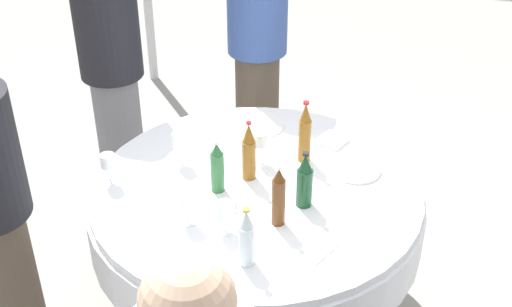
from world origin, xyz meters
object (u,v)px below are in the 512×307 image
at_px(bottle_brown_mid, 279,197).
at_px(bottle_dark_green_rear, 305,181).
at_px(person_north, 257,53).
at_px(wine_glass_outer, 225,212).
at_px(bottle_amber_east, 249,152).
at_px(wine_glass_south, 188,204).
at_px(wine_glass_front, 108,163).
at_px(plate_south, 355,169).
at_px(wine_glass_rear, 261,141).
at_px(wine_glass_inner, 180,142).
at_px(person_front, 113,77).
at_px(dining_table, 256,212).
at_px(plate_far, 261,125).
at_px(bottle_clear_outer, 247,238).
at_px(bottle_amber_north, 305,134).
at_px(bottle_green_front, 217,168).

distance_m(bottle_brown_mid, bottle_dark_green_rear, 0.17).
bearing_deg(person_north, bottle_dark_green_rear, -80.57).
bearing_deg(wine_glass_outer, bottle_amber_east, -177.70).
bearing_deg(wine_glass_outer, person_north, -169.91).
relative_size(bottle_brown_mid, wine_glass_south, 2.08).
bearing_deg(bottle_amber_east, wine_glass_front, -71.20).
bearing_deg(wine_glass_front, plate_south, 110.28).
bearing_deg(wine_glass_rear, bottle_brown_mid, 23.72).
relative_size(bottle_brown_mid, wine_glass_inner, 1.74).
relative_size(bottle_dark_green_rear, person_north, 0.15).
distance_m(wine_glass_rear, person_front, 1.03).
height_order(dining_table, plate_far, plate_far).
distance_m(wine_glass_front, wine_glass_south, 0.48).
relative_size(dining_table, person_north, 0.89).
xyz_separation_m(bottle_clear_outer, wine_glass_rear, (-0.70, -0.13, -0.01)).
bearing_deg(bottle_amber_north, wine_glass_outer, -17.50).
distance_m(bottle_amber_north, person_front, 1.19).
bearing_deg(dining_table, bottle_dark_green_rear, 71.99).
bearing_deg(plate_south, bottle_amber_east, -67.85).
bearing_deg(dining_table, bottle_green_front, -65.46).
relative_size(bottle_green_front, wine_glass_inner, 1.56).
distance_m(plate_south, person_north, 1.09).
bearing_deg(plate_south, dining_table, -59.11).
bearing_deg(bottle_dark_green_rear, wine_glass_inner, -104.70).
distance_m(wine_glass_outer, person_front, 1.35).
distance_m(bottle_amber_east, bottle_dark_green_rear, 0.31).
height_order(wine_glass_outer, wine_glass_inner, wine_glass_inner).
relative_size(plate_south, person_north, 0.14).
xyz_separation_m(bottle_amber_east, wine_glass_south, (0.39, -0.15, -0.04)).
bearing_deg(bottle_dark_green_rear, dining_table, -108.01).
distance_m(bottle_brown_mid, wine_glass_rear, 0.47).
distance_m(wine_glass_south, person_north, 1.40).
bearing_deg(person_north, person_front, -161.90).
bearing_deg(bottle_brown_mid, wine_glass_rear, -156.28).
bearing_deg(bottle_clear_outer, wine_glass_rear, -169.33).
bearing_deg(bottle_green_front, plate_far, 176.30).
height_order(bottle_amber_east, person_north, person_north).
distance_m(bottle_amber_east, bottle_clear_outer, 0.58).
distance_m(wine_glass_rear, wine_glass_outer, 0.55).
xyz_separation_m(wine_glass_inner, person_north, (-0.98, 0.11, 0.04)).
bearing_deg(bottle_amber_east, wine_glass_south, -21.07).
height_order(bottle_amber_east, wine_glass_rear, bottle_amber_east).
height_order(wine_glass_outer, person_front, person_front).
height_order(wine_glass_front, plate_far, wine_glass_front).
bearing_deg(bottle_clear_outer, bottle_brown_mid, 167.91).
bearing_deg(wine_glass_outer, person_front, -135.66).
xyz_separation_m(bottle_green_front, wine_glass_inner, (-0.16, -0.24, -0.00)).
relative_size(dining_table, plate_south, 6.29).
bearing_deg(wine_glass_rear, plate_far, -165.07).
bearing_deg(bottle_clear_outer, bottle_green_front, -149.26).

